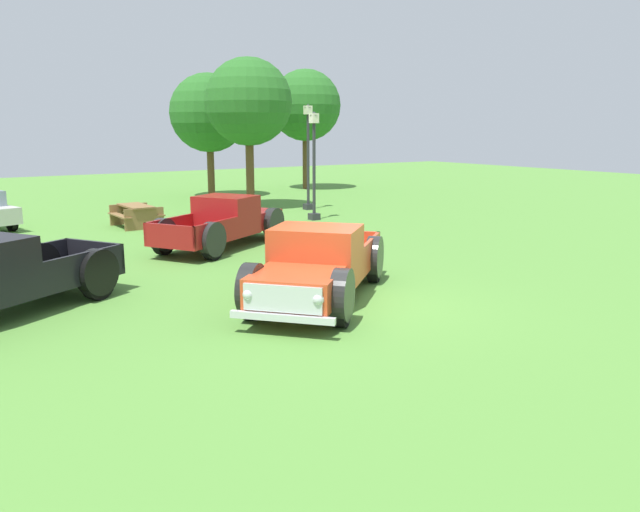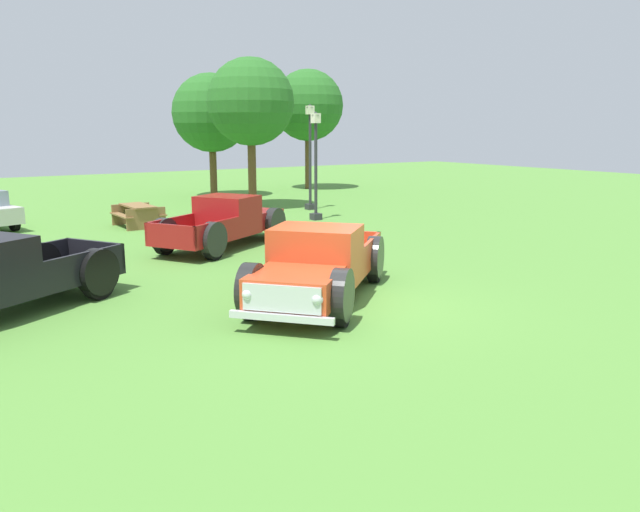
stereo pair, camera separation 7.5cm
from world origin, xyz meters
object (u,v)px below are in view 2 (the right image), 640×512
(pickup_truck_foreground, at_px, (315,267))
(pickup_truck_behind_left, at_px, (229,222))
(oak_tree_center, at_px, (211,113))
(lamp_post_near, at_px, (316,164))
(picnic_table, at_px, (138,213))
(trash_can, at_px, (231,211))
(oak_tree_west, at_px, (308,106))
(lamp_post_far, at_px, (310,155))
(oak_tree_east, at_px, (251,102))

(pickup_truck_foreground, distance_m, pickup_truck_behind_left, 6.87)
(pickup_truck_behind_left, relative_size, oak_tree_center, 0.82)
(pickup_truck_foreground, relative_size, lamp_post_near, 1.21)
(picnic_table, bearing_deg, lamp_post_near, -18.52)
(pickup_truck_behind_left, height_order, picnic_table, pickup_truck_behind_left)
(picnic_table, height_order, trash_can, trash_can)
(lamp_post_near, height_order, oak_tree_west, oak_tree_west)
(lamp_post_far, bearing_deg, pickup_truck_foreground, -121.88)
(lamp_post_far, bearing_deg, picnic_table, -175.20)
(picnic_table, relative_size, oak_tree_west, 0.27)
(pickup_truck_behind_left, bearing_deg, lamp_post_near, 31.02)
(lamp_post_far, bearing_deg, oak_tree_center, 101.18)
(pickup_truck_behind_left, height_order, lamp_post_near, lamp_post_near)
(lamp_post_far, height_order, trash_can, lamp_post_far)
(pickup_truck_behind_left, height_order, lamp_post_far, lamp_post_far)
(lamp_post_near, relative_size, oak_tree_center, 0.66)
(oak_tree_center, bearing_deg, pickup_truck_behind_left, -111.76)
(lamp_post_near, bearing_deg, pickup_truck_foreground, -122.83)
(oak_tree_west, height_order, oak_tree_center, oak_tree_west)
(lamp_post_far, xyz_separation_m, picnic_table, (-7.73, -0.65, -1.85))
(pickup_truck_foreground, bearing_deg, lamp_post_near, 57.17)
(lamp_post_near, height_order, trash_can, lamp_post_near)
(lamp_post_near, distance_m, picnic_table, 6.80)
(oak_tree_east, xyz_separation_m, oak_tree_west, (6.79, 6.19, 0.17))
(picnic_table, bearing_deg, oak_tree_west, 34.54)
(pickup_truck_behind_left, bearing_deg, trash_can, 64.10)
(trash_can, relative_size, oak_tree_center, 0.15)
(pickup_truck_behind_left, distance_m, oak_tree_east, 9.82)
(pickup_truck_foreground, bearing_deg, picnic_table, 89.62)
(lamp_post_near, height_order, lamp_post_far, lamp_post_far)
(pickup_truck_behind_left, distance_m, trash_can, 4.36)
(pickup_truck_foreground, bearing_deg, oak_tree_east, 67.52)
(trash_can, height_order, oak_tree_east, oak_tree_east)
(pickup_truck_behind_left, distance_m, lamp_post_near, 6.09)
(pickup_truck_behind_left, bearing_deg, pickup_truck_foreground, -100.52)
(trash_can, bearing_deg, pickup_truck_foreground, -106.47)
(oak_tree_west, xyz_separation_m, oak_tree_center, (-6.37, -0.99, -0.52))
(oak_tree_east, bearing_deg, oak_tree_west, 42.33)
(trash_can, distance_m, oak_tree_center, 10.26)
(lamp_post_far, height_order, oak_tree_east, oak_tree_east)
(oak_tree_east, height_order, oak_tree_center, oak_tree_east)
(lamp_post_near, xyz_separation_m, oak_tree_west, (6.44, 10.83, 2.59))
(picnic_table, bearing_deg, oak_tree_center, 50.79)
(pickup_truck_behind_left, height_order, trash_can, pickup_truck_behind_left)
(picnic_table, xyz_separation_m, oak_tree_west, (12.70, 8.74, 4.24))
(lamp_post_near, xyz_separation_m, oak_tree_center, (0.07, 9.84, 2.07))
(picnic_table, distance_m, oak_tree_east, 7.61)
(lamp_post_far, relative_size, picnic_table, 2.42)
(trash_can, xyz_separation_m, oak_tree_east, (2.83, 3.78, 4.09))
(trash_can, bearing_deg, oak_tree_east, 53.23)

